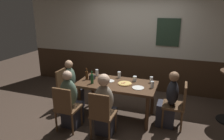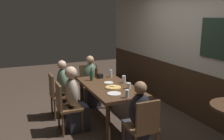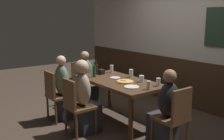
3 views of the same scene
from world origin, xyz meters
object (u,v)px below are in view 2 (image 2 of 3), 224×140
object	(u,v)px
person_left_near	(66,93)
beer_glass_tall	(129,86)
pint_glass_amber	(124,80)
chair_left_near	(57,93)
pizza	(113,87)
pint_glass_stout	(127,94)
person_mid_near	(75,104)
chair_head_west	(89,82)
dining_table	(110,90)
chair_head_east	(144,125)
person_head_east	(138,123)
plate_white_small	(109,83)
tumbler_short	(140,91)
person_head_west	(91,85)
beer_glass_half	(111,74)
condiment_caddy	(100,76)
beer_bottle_green	(91,75)
beer_bottle_brown	(96,72)
plate_white_large	(114,94)
chair_mid_near	(65,105)

from	to	relation	value
person_left_near	beer_glass_tall	size ratio (longest dim) A/B	10.52
pint_glass_amber	beer_glass_tall	size ratio (longest dim) A/B	1.27
chair_left_near	pizza	xyz separation A→B (m)	(0.86, 0.82, 0.26)
beer_glass_tall	pint_glass_stout	bearing A→B (deg)	-30.74
person_mid_near	chair_head_west	bearing A→B (deg)	151.47
dining_table	chair_head_east	distance (m)	1.22
person_head_east	plate_white_small	world-z (taller)	person_head_east
chair_head_west	pint_glass_stout	xyz separation A→B (m)	(1.92, -0.01, 0.30)
person_mid_near	tumbler_short	xyz separation A→B (m)	(0.65, 0.92, 0.30)
person_head_west	plate_white_small	size ratio (longest dim) A/B	6.39
beer_glass_half	condiment_caddy	world-z (taller)	beer_glass_half
pint_glass_amber	chair_left_near	bearing A→B (deg)	-119.74
person_mid_near	beer_bottle_green	bearing A→B (deg)	134.38
chair_head_west	pint_glass_stout	world-z (taller)	chair_head_west
dining_table	pint_glass_amber	xyz separation A→B (m)	(-0.05, 0.32, 0.15)
beer_bottle_green	beer_bottle_brown	distance (m)	0.27
chair_head_east	pint_glass_stout	distance (m)	0.58
pizza	plate_white_small	xyz separation A→B (m)	(-0.33, 0.05, -0.01)
pint_glass_stout	plate_white_large	bearing A→B (deg)	-156.89
chair_head_east	beer_bottle_green	world-z (taller)	beer_bottle_green
chair_left_near	pint_glass_stout	distance (m)	1.65
beer_bottle_green	beer_bottle_brown	world-z (taller)	beer_bottle_green
chair_left_near	tumbler_short	distance (m)	1.75
chair_left_near	plate_white_small	world-z (taller)	chair_left_near
person_head_west	condiment_caddy	size ratio (longest dim) A/B	10.16
dining_table	pint_glass_amber	world-z (taller)	pint_glass_amber
chair_left_near	chair_head_west	distance (m)	0.96
person_mid_near	person_head_west	world-z (taller)	person_mid_near
beer_glass_half	beer_bottle_green	distance (m)	0.46
person_left_near	pint_glass_stout	xyz separation A→B (m)	(1.41, 0.64, 0.32)
pizza	beer_bottle_brown	world-z (taller)	beer_bottle_brown
person_head_west	pizza	world-z (taller)	person_head_west
beer_glass_tall	tumbler_short	bearing A→B (deg)	6.20
beer_glass_half	beer_bottle_brown	size ratio (longest dim) A/B	0.60
chair_left_near	person_head_west	world-z (taller)	person_head_west
person_head_west	pint_glass_stout	bearing A→B (deg)	-0.38
beer_bottle_green	plate_white_large	distance (m)	0.93
chair_head_east	person_left_near	bearing A→B (deg)	-161.02
beer_glass_half	pint_glass_stout	bearing A→B (deg)	-12.24
chair_mid_near	person_head_west	world-z (taller)	person_head_west
tumbler_short	condiment_caddy	size ratio (longest dim) A/B	1.12
chair_mid_near	plate_white_large	world-z (taller)	chair_mid_near
beer_glass_half	beer_glass_tall	distance (m)	0.87
person_left_near	pint_glass_amber	distance (m)	1.21
pint_glass_stout	beer_glass_half	bearing A→B (deg)	167.76
chair_mid_near	tumbler_short	xyz separation A→B (m)	(0.65, 1.08, 0.30)
beer_glass_half	tumbler_short	size ratio (longest dim) A/B	1.22
pizza	beer_glass_tall	bearing A→B (deg)	55.28
pint_glass_amber	plate_white_large	bearing A→B (deg)	-40.11
chair_left_near	tumbler_short	world-z (taller)	chair_left_near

